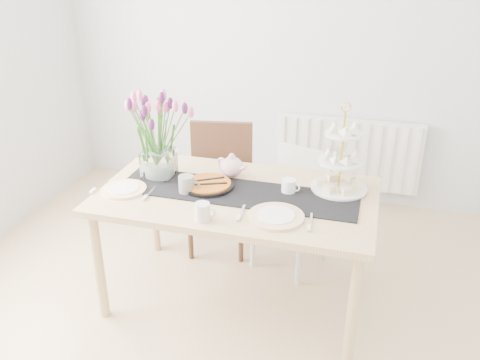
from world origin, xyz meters
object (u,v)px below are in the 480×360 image
(tulip_vase, at_px, (156,122))
(cream_jug, at_px, (289,186))
(cake_stand, at_px, (340,169))
(plate_left, at_px, (124,189))
(mug_white, at_px, (202,212))
(mug_grey, at_px, (186,185))
(radiator, at_px, (347,154))
(teapot, at_px, (232,167))
(chair_white, at_px, (295,200))
(dining_table, at_px, (237,205))
(tart_tin, at_px, (208,185))
(chair_brown, at_px, (220,177))
(plate_right, at_px, (276,216))

(tulip_vase, bearing_deg, cream_jug, 0.09)
(cake_stand, xyz_separation_m, plate_left, (-1.21, -0.34, -0.13))
(cake_stand, xyz_separation_m, mug_white, (-0.65, -0.55, -0.09))
(plate_left, bearing_deg, cream_jug, 14.09)
(mug_grey, bearing_deg, radiator, 56.16)
(mug_grey, relative_size, mug_white, 1.10)
(plate_left, bearing_deg, teapot, 32.02)
(chair_white, height_order, plate_left, chair_white)
(dining_table, relative_size, tulip_vase, 2.47)
(chair_white, xyz_separation_m, tart_tin, (-0.44, -0.53, 0.30))
(chair_brown, bearing_deg, cream_jug, -52.52)
(mug_grey, bearing_deg, dining_table, 8.35)
(tulip_vase, xyz_separation_m, cake_stand, (1.09, 0.11, -0.22))
(radiator, relative_size, chair_white, 1.48)
(chair_white, bearing_deg, cream_jug, -67.82)
(radiator, bearing_deg, chair_brown, -132.67)
(tulip_vase, xyz_separation_m, mug_grey, (0.24, -0.16, -0.30))
(cake_stand, bearing_deg, radiator, 91.68)
(mug_white, relative_size, plate_left, 0.37)
(radiator, relative_size, teapot, 5.35)
(mug_white, bearing_deg, teapot, 86.17)
(dining_table, height_order, tart_tin, tart_tin)
(dining_table, bearing_deg, plate_right, -38.55)
(mug_white, height_order, plate_left, mug_white)
(tulip_vase, height_order, mug_grey, tulip_vase)
(dining_table, distance_m, teapot, 0.26)
(chair_brown, height_order, mug_white, chair_brown)
(radiator, xyz_separation_m, cake_stand, (0.04, -1.34, 0.44))
(chair_white, distance_m, cream_jug, 0.57)
(radiator, bearing_deg, mug_grey, -116.39)
(radiator, height_order, tulip_vase, tulip_vase)
(teapot, xyz_separation_m, plate_right, (0.37, -0.42, -0.06))
(mug_white, relative_size, plate_right, 0.32)
(chair_brown, xyz_separation_m, chair_white, (0.57, -0.08, -0.06))
(dining_table, xyz_separation_m, chair_brown, (-0.31, 0.63, -0.14))
(tart_tin, xyz_separation_m, mug_grey, (-0.10, -0.10, 0.04))
(mug_grey, height_order, mug_white, mug_grey)
(plate_right, bearing_deg, chair_white, 91.52)
(tart_tin, relative_size, mug_grey, 2.86)
(tart_tin, bearing_deg, cake_stand, 13.71)
(cake_stand, relative_size, teapot, 2.15)
(radiator, relative_size, tulip_vase, 1.85)
(tulip_vase, bearing_deg, teapot, 14.86)
(cream_jug, distance_m, mug_grey, 0.59)
(chair_brown, bearing_deg, plate_left, -123.25)
(cake_stand, distance_m, tart_tin, 0.78)
(tulip_vase, height_order, plate_left, tulip_vase)
(dining_table, height_order, teapot, teapot)
(mug_grey, bearing_deg, teapot, 48.42)
(cream_jug, bearing_deg, plate_right, -75.47)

